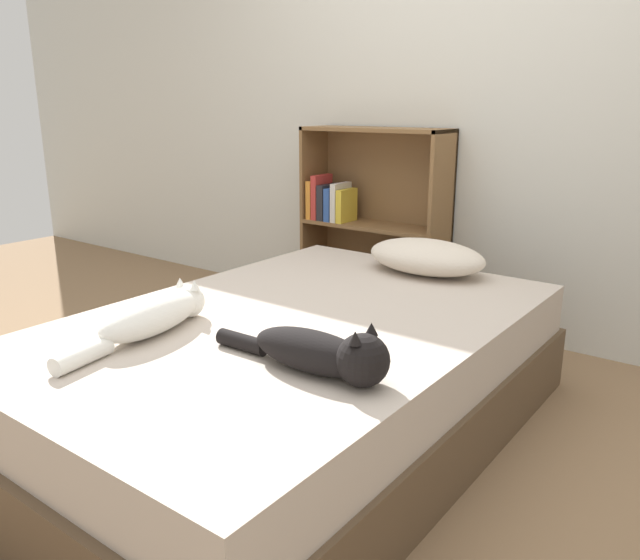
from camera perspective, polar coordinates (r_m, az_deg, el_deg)
ground_plane at (r=2.35m, az=-2.24°, el=-13.68°), size 8.00×8.00×0.00m
wall_back at (r=3.29m, az=14.28°, el=16.94°), size 8.00×0.06×2.50m
bed at (r=2.25m, az=-2.30°, el=-8.82°), size 1.31×1.98×0.45m
pillow at (r=2.75m, az=9.69°, el=2.11°), size 0.53×0.33×0.15m
cat_light at (r=2.08m, az=-14.92°, el=-3.08°), size 0.22×0.62×0.14m
cat_dark at (r=1.70m, az=0.36°, el=-6.71°), size 0.58×0.15×0.16m
bookshelf at (r=3.47m, az=4.70°, el=5.43°), size 0.82×0.26×1.04m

